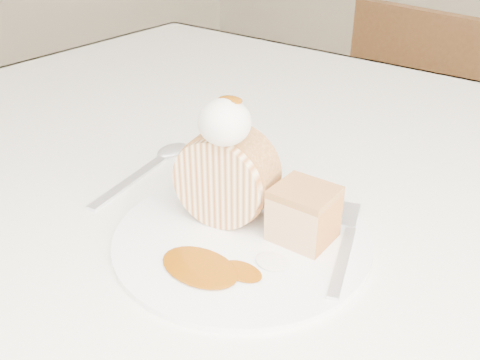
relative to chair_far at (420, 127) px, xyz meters
The scene contains 10 objects.
table 0.91m from the chair_far, 79.69° to the right, with size 1.40×0.90×0.75m.
chair_far is the anchor object (origin of this frame).
plate 1.13m from the chair_far, 80.39° to the right, with size 0.26×0.26×0.01m, color white.
roulade_slice 1.12m from the chair_far, 82.04° to the right, with size 0.10×0.10×0.05m, color beige.
cake_chunk 1.11m from the chair_far, 77.45° to the right, with size 0.06×0.05×0.05m, color #C77F4B.
whipped_cream 1.17m from the chair_far, 81.42° to the right, with size 0.05×0.05×0.04m, color silver.
caramel_drizzle 1.17m from the chair_far, 81.34° to the right, with size 0.02×0.02×0.01m, color #7D3E05.
caramel_pool 1.19m from the chair_far, 80.84° to the right, with size 0.08×0.05×0.00m, color #7D3E05, non-canonical shape.
fork 1.13m from the chair_far, 74.96° to the right, with size 0.02×0.15×0.00m, color silver.
spoon 1.10m from the chair_far, 89.76° to the right, with size 0.03×0.17×0.00m, color silver.
Camera 1 is at (0.29, -0.35, 1.07)m, focal length 40.00 mm.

